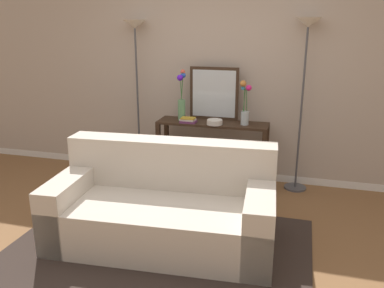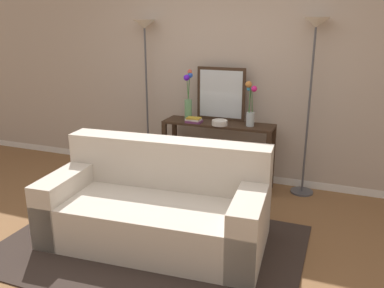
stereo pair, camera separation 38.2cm
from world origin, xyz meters
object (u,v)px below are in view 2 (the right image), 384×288
at_px(console_table, 218,142).
at_px(vase_short_flowers, 250,107).
at_px(floor_lamp_right, 313,59).
at_px(wall_mirror, 221,94).
at_px(book_stack, 194,120).
at_px(vase_tall_flowers, 188,100).
at_px(couch, 158,208).
at_px(book_row_under_console, 194,177).
at_px(fruit_bowl, 220,123).
at_px(floor_lamp_left, 145,55).

distance_m(console_table, vase_short_flowers, 0.60).
bearing_deg(console_table, floor_lamp_right, 7.15).
bearing_deg(vase_short_flowers, wall_mirror, 157.31).
bearing_deg(book_stack, vase_tall_flowers, 135.33).
height_order(couch, book_row_under_console, couch).
relative_size(vase_short_flowers, fruit_bowl, 2.82).
xyz_separation_m(vase_short_flowers, fruit_bowl, (-0.33, -0.08, -0.19)).
bearing_deg(couch, vase_short_flowers, 70.37).
height_order(floor_lamp_left, wall_mirror, floor_lamp_left).
bearing_deg(vase_tall_flowers, fruit_bowl, -15.05).
relative_size(couch, wall_mirror, 3.18).
bearing_deg(vase_tall_flowers, floor_lamp_right, 4.77).
distance_m(console_table, wall_mirror, 0.58).
distance_m(floor_lamp_left, vase_short_flowers, 1.49).
relative_size(couch, vase_short_flowers, 3.92).
xyz_separation_m(console_table, wall_mirror, (-0.02, 0.14, 0.56)).
distance_m(console_table, floor_lamp_right, 1.43).
height_order(console_table, vase_short_flowers, vase_short_flowers).
relative_size(floor_lamp_right, fruit_bowl, 10.82).
bearing_deg(vase_short_flowers, floor_lamp_right, 13.53).
xyz_separation_m(vase_short_flowers, book_stack, (-0.65, -0.08, -0.19)).
bearing_deg(vase_short_flowers, book_row_under_console, 178.05).
relative_size(wall_mirror, book_row_under_console, 1.39).
height_order(floor_lamp_left, floor_lamp_right, floor_lamp_right).
bearing_deg(floor_lamp_right, fruit_bowl, -166.30).
xyz_separation_m(floor_lamp_right, book_row_under_console, (-1.32, -0.13, -1.49)).
bearing_deg(console_table, couch, -94.66).
xyz_separation_m(console_table, vase_tall_flowers, (-0.38, 0.01, 0.49)).
bearing_deg(vase_tall_flowers, book_row_under_console, -7.91).
bearing_deg(book_row_under_console, vase_tall_flowers, 172.09).
height_order(console_table, floor_lamp_right, floor_lamp_right).
height_order(couch, vase_tall_flowers, vase_tall_flowers).
bearing_deg(console_table, book_stack, -159.39).
height_order(fruit_bowl, book_row_under_console, fruit_bowl).
xyz_separation_m(vase_tall_flowers, book_stack, (0.11, -0.11, -0.21)).
height_order(floor_lamp_right, vase_short_flowers, floor_lamp_right).
bearing_deg(couch, book_row_under_console, 97.83).
height_order(floor_lamp_left, vase_tall_flowers, floor_lamp_left).
height_order(vase_tall_flowers, book_stack, vase_tall_flowers).
bearing_deg(wall_mirror, vase_tall_flowers, -159.77).
bearing_deg(floor_lamp_right, wall_mirror, 178.97).
bearing_deg(console_table, fruit_bowl, -64.99).
distance_m(console_table, fruit_bowl, 0.30).
relative_size(floor_lamp_left, vase_tall_flowers, 3.23).
bearing_deg(book_row_under_console, console_table, -0.00).
height_order(console_table, floor_lamp_left, floor_lamp_left).
height_order(floor_lamp_left, fruit_bowl, floor_lamp_left).
bearing_deg(wall_mirror, console_table, -82.22).
xyz_separation_m(floor_lamp_left, vase_tall_flowers, (0.62, -0.12, -0.50)).
distance_m(wall_mirror, book_stack, 0.45).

